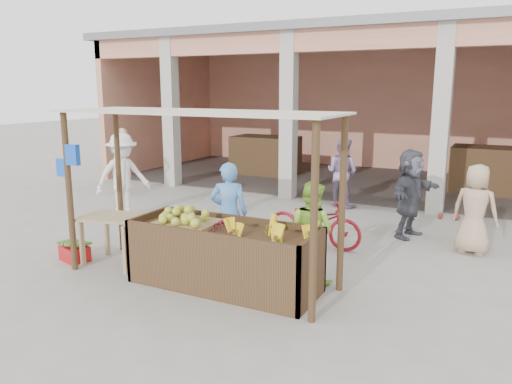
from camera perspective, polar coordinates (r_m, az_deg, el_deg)
The scene contains 20 objects.
ground at distance 7.27m, azimuth -7.08°, elevation -9.96°, with size 60.00×60.00×0.00m, color gray.
market_building at distance 14.98m, azimuth 12.66°, elevation 11.59°, with size 14.40×6.40×4.20m.
fruit_stall at distance 6.88m, azimuth -3.67°, elevation -7.62°, with size 2.60×0.95×0.80m, color #4E391F.
stall_awning at distance 6.85m, azimuth -7.32°, elevation 5.78°, with size 4.09×1.35×2.39m.
banana_heap at distance 6.37m, azimuth 1.59°, elevation -4.55°, with size 1.02×0.56×0.19m, color yellow, non-canonical shape.
melon_tray at distance 7.02m, azimuth -7.94°, elevation -3.04°, with size 0.83×0.72×0.22m.
berry_heap at distance 6.78m, azimuth -3.88°, elevation -3.82°, with size 0.39×0.32×0.12m, color maroon.
side_table at distance 7.96m, azimuth -15.87°, elevation -3.57°, with size 1.09×0.86×0.77m.
papaya_pile at distance 7.90m, azimuth -15.96°, elevation -1.97°, with size 0.64×0.37×0.18m, color #508B2D, non-canonical shape.
red_crate at distance 8.46m, azimuth -20.01°, elevation -6.58°, with size 0.46×0.33×0.24m, color #AE1312.
plantain_bundle at distance 8.42m, azimuth -20.09°, elevation -5.57°, with size 0.37×0.26×0.07m, color #538530, non-canonical shape.
produce_sacks at distance 11.05m, azimuth 21.23°, elevation -1.58°, with size 0.74×0.46×0.56m.
vendor_blue at distance 7.67m, azimuth -3.13°, elevation -2.06°, with size 0.64×0.47×1.70m, color #599CEB.
vendor_green at distance 7.01m, azimuth 6.28°, elevation -4.25°, with size 0.73×0.42×1.51m, color #92CD3C.
motorcycle at distance 8.60m, azimuth 6.66°, elevation -3.29°, with size 1.75×0.60×0.91m, color maroon.
shopper_a at distance 10.69m, azimuth -15.00°, elevation 2.12°, with size 1.23×0.62×1.92m, color white.
shopper_c at distance 8.88m, azimuth 23.80°, elevation -1.31°, with size 0.79×0.52×1.65m, color tan.
shopper_d at distance 9.44m, azimuth 17.22°, elevation 0.09°, with size 1.58×0.65×1.71m, color #474853.
shopper_e at distance 13.12m, azimuth -15.06°, elevation 3.50°, with size 0.65×0.50×1.76m, color #F7B485.
shopper_f at distance 11.54m, azimuth 9.81°, elevation 2.57°, with size 0.84×0.49×1.73m, color gray.
Camera 1 is at (3.82, -5.57, 2.69)m, focal length 35.00 mm.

